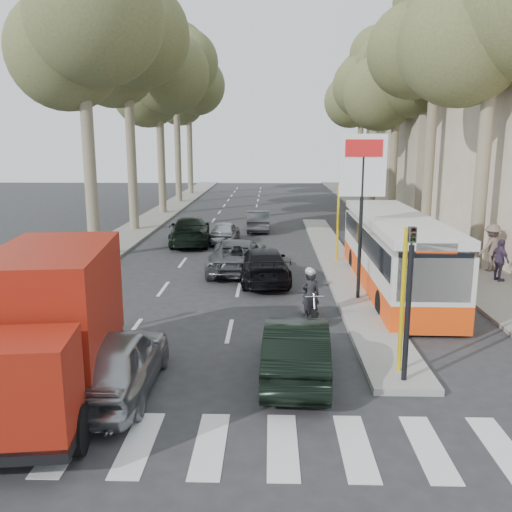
{
  "coord_description": "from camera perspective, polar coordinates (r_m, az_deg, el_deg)",
  "views": [
    {
      "loc": [
        0.26,
        -12.8,
        5.33
      ],
      "look_at": [
        -0.21,
        4.92,
        1.6
      ],
      "focal_mm": 38.0,
      "sensor_mm": 36.0,
      "label": 1
    }
  ],
  "objects": [
    {
      "name": "pedestrian_far",
      "position": [
        24.27,
        23.56,
        0.81
      ],
      "size": [
        1.37,
        1.01,
        1.94
      ],
      "primitive_type": "imported",
      "rotation": [
        0.0,
        0.0,
        3.56
      ],
      "color": "#69574E",
      "rests_on": "sidewalk_right"
    },
    {
      "name": "queue_car_c",
      "position": [
        29.32,
        -3.31,
        2.56
      ],
      "size": [
        1.59,
        3.54,
        1.18
      ],
      "primitive_type": "imported",
      "rotation": [
        0.0,
        0.0,
        3.08
      ],
      "color": "#A7AAAF",
      "rests_on": "ground"
    },
    {
      "name": "tree_l_c",
      "position": [
        41.96,
        -10.03,
        18.15
      ],
      "size": [
        7.4,
        7.2,
        13.71
      ],
      "color": "#6B604C",
      "rests_on": "ground"
    },
    {
      "name": "tree_l_b",
      "position": [
        34.41,
        -13.25,
        21.19
      ],
      "size": [
        7.4,
        7.2,
        14.88
      ],
      "color": "#6B604C",
      "rests_on": "ground"
    },
    {
      "name": "ground",
      "position": [
        13.87,
        0.34,
        -10.72
      ],
      "size": [
        120.0,
        120.0,
        0.0
      ],
      "primitive_type": "plane",
      "color": "#28282B",
      "rests_on": "ground"
    },
    {
      "name": "tree_l_e",
      "position": [
        57.76,
        -6.99,
        17.16
      ],
      "size": [
        7.4,
        7.2,
        14.49
      ],
      "color": "#6B604C",
      "rests_on": "ground"
    },
    {
      "name": "motorcycle",
      "position": [
        16.69,
        5.67,
        -4.12
      ],
      "size": [
        0.74,
        1.93,
        1.64
      ],
      "rotation": [
        0.0,
        0.0,
        0.1
      ],
      "color": "black",
      "rests_on": "ground"
    },
    {
      "name": "queue_car_b",
      "position": [
        21.02,
        0.74,
        -0.93
      ],
      "size": [
        2.32,
        4.76,
        1.33
      ],
      "primitive_type": "imported",
      "rotation": [
        0.0,
        0.0,
        3.24
      ],
      "color": "black",
      "rests_on": "ground"
    },
    {
      "name": "queue_car_a",
      "position": [
        22.74,
        -1.94,
        0.08
      ],
      "size": [
        2.33,
        4.94,
        1.36
      ],
      "primitive_type": "imported",
      "rotation": [
        0.0,
        0.0,
        3.13
      ],
      "color": "#515359",
      "rests_on": "ground"
    },
    {
      "name": "tree_l_d",
      "position": [
        50.0,
        -8.32,
        19.15
      ],
      "size": [
        7.4,
        7.2,
        15.66
      ],
      "color": "#6B604C",
      "rests_on": "ground"
    },
    {
      "name": "tree_r_c",
      "position": [
        40.12,
        14.86,
        17.74
      ],
      "size": [
        7.4,
        7.2,
        13.32
      ],
      "color": "#6B604C",
      "rests_on": "ground"
    },
    {
      "name": "dark_hatchback",
      "position": [
        12.7,
        4.25,
        -9.63
      ],
      "size": [
        1.64,
        4.2,
        1.36
      ],
      "primitive_type": "imported",
      "rotation": [
        0.0,
        0.0,
        3.09
      ],
      "color": "black",
      "rests_on": "ground"
    },
    {
      "name": "red_truck",
      "position": [
        12.02,
        -21.1,
        -6.69
      ],
      "size": [
        2.91,
        6.13,
        3.15
      ],
      "rotation": [
        0.0,
        0.0,
        0.12
      ],
      "color": "black",
      "rests_on": "ground"
    },
    {
      "name": "tree_r_d",
      "position": [
        48.09,
        12.81,
        18.46
      ],
      "size": [
        7.4,
        7.2,
        14.88
      ],
      "color": "#6B604C",
      "rests_on": "ground"
    },
    {
      "name": "pedestrian_near",
      "position": [
        22.62,
        24.3,
        -0.4
      ],
      "size": [
        0.71,
        1.04,
        1.62
      ],
      "primitive_type": "imported",
      "rotation": [
        0.0,
        0.0,
        1.85
      ],
      "color": "#41344E",
      "rests_on": "sidewalk_right"
    },
    {
      "name": "median_left",
      "position": [
        41.96,
        -9.87,
        4.49
      ],
      "size": [
        2.4,
        64.0,
        0.12
      ],
      "primitive_type": "cube",
      "color": "gray",
      "rests_on": "ground"
    },
    {
      "name": "city_bus",
      "position": [
        20.45,
        14.32,
        0.6
      ],
      "size": [
        2.46,
        10.55,
        2.77
      ],
      "rotation": [
        0.0,
        0.0,
        -0.01
      ],
      "color": "#FB460D",
      "rests_on": "ground"
    },
    {
      "name": "sidewalk_right",
      "position": [
        39.07,
        13.87,
        3.78
      ],
      "size": [
        3.2,
        70.0,
        0.12
      ],
      "primitive_type": "cube",
      "color": "gray",
      "rests_on": "ground"
    },
    {
      "name": "tree_r_b",
      "position": [
        32.76,
        18.8,
        22.0
      ],
      "size": [
        7.4,
        7.2,
        15.27
      ],
      "color": "#6B604C",
      "rests_on": "ground"
    },
    {
      "name": "traffic_island",
      "position": [
        24.55,
        8.48,
        -0.6
      ],
      "size": [
        1.5,
        26.0,
        0.16
      ],
      "primitive_type": "cube",
      "color": "gray",
      "rests_on": "ground"
    },
    {
      "name": "building_far",
      "position": [
        49.29,
        20.18,
        14.28
      ],
      "size": [
        11.0,
        20.0,
        16.0
      ],
      "primitive_type": "cube",
      "color": "#B7A88E",
      "rests_on": "ground"
    },
    {
      "name": "queue_car_e",
      "position": [
        28.95,
        -6.97,
        2.65
      ],
      "size": [
        2.55,
        5.23,
        1.47
      ],
      "primitive_type": "imported",
      "rotation": [
        0.0,
        0.0,
        3.24
      ],
      "color": "black",
      "rests_on": "ground"
    },
    {
      "name": "tree_r_a",
      "position": [
        25.08,
        24.14,
        22.53
      ],
      "size": [
        7.4,
        7.2,
        14.1
      ],
      "color": "#6B604C",
      "rests_on": "ground"
    },
    {
      "name": "queue_car_d",
      "position": [
        33.16,
        0.19,
        3.73
      ],
      "size": [
        1.45,
        3.85,
        1.26
      ],
      "primitive_type": "imported",
      "rotation": [
        0.0,
        0.0,
        3.17
      ],
      "color": "#4A4B51",
      "rests_on": "ground"
    },
    {
      "name": "silver_hatchback",
      "position": [
        12.2,
        -14.52,
        -10.73
      ],
      "size": [
        1.71,
        4.23,
        1.44
      ],
      "primitive_type": "imported",
      "rotation": [
        0.0,
        0.0,
        3.14
      ],
      "color": "#A1A3A9",
      "rests_on": "ground"
    },
    {
      "name": "traffic_light_island",
      "position": [
        12.03,
        15.89,
        -2.26
      ],
      "size": [
        0.16,
        0.41,
        3.6
      ],
      "color": "black",
      "rests_on": "ground"
    },
    {
      "name": "billboard",
      "position": [
        18.12,
        11.09,
        6.51
      ],
      "size": [
        1.5,
        12.1,
        5.6
      ],
      "color": "yellow",
      "rests_on": "ground"
    },
    {
      "name": "tree_l_a",
      "position": [
        26.69,
        -17.6,
        22.27
      ],
      "size": [
        7.4,
        7.2,
        14.1
      ],
      "color": "#6B604C",
      "rests_on": "ground"
    },
    {
      "name": "tree_r_e",
      "position": [
        55.87,
        11.24,
        16.85
      ],
      "size": [
        7.4,
        7.2,
        14.1
      ],
      "color": "#6B604C",
      "rests_on": "ground"
    }
  ]
}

